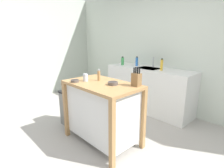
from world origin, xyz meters
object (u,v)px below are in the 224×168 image
at_px(sink_faucet, 153,62).
at_px(bottle_dish_soap, 137,61).
at_px(drinking_cup, 85,78).
at_px(bottle_hand_soap, 123,61).
at_px(trash_bin, 71,108).
at_px(pepper_grinder, 99,75).
at_px(knife_block, 136,79).
at_px(bottle_spray_cleaner, 162,65).
at_px(kitchen_island, 102,110).
at_px(bowl_ceramic_wide, 113,83).
at_px(bowl_stoneware_deep, 75,81).

distance_m(sink_faucet, bottle_dish_soap, 0.38).
distance_m(drinking_cup, bottle_hand_soap, 1.68).
bearing_deg(trash_bin, pepper_grinder, 10.64).
xyz_separation_m(drinking_cup, trash_bin, (-0.54, 0.04, -0.65)).
distance_m(knife_block, bottle_spray_cleaner, 1.27).
bearing_deg(kitchen_island, bottle_spray_cleaner, 87.18).
bearing_deg(knife_block, drinking_cup, -154.56).
distance_m(knife_block, drinking_cup, 0.76).
bearing_deg(bottle_dish_soap, pepper_grinder, -72.06).
bearing_deg(bottle_dish_soap, sink_faucet, 14.98).
bearing_deg(bottle_dish_soap, knife_block, -51.78).
height_order(bowl_ceramic_wide, bowl_stoneware_deep, bowl_ceramic_wide).
height_order(trash_bin, sink_faucet, sink_faucet).
bearing_deg(bottle_spray_cleaner, bowl_ceramic_wide, -85.79).
xyz_separation_m(knife_block, drinking_cup, (-0.68, -0.32, -0.04)).
bearing_deg(sink_faucet, knife_block, -64.37).
bearing_deg(trash_bin, bottle_spray_cleaner, 60.13).
height_order(trash_bin, bottle_spray_cleaner, bottle_spray_cleaner).
bearing_deg(trash_bin, knife_block, 13.02).
height_order(sink_faucet, bottle_hand_soap, sink_faucet).
bearing_deg(bottle_spray_cleaner, knife_block, -73.56).
height_order(drinking_cup, pepper_grinder, pepper_grinder).
distance_m(knife_block, bowl_ceramic_wide, 0.32).
relative_size(bottle_hand_soap, bottle_dish_soap, 0.93).
bearing_deg(bowl_stoneware_deep, bowl_ceramic_wide, 30.54).
distance_m(bowl_ceramic_wide, pepper_grinder, 0.32).
bearing_deg(bowl_stoneware_deep, knife_block, 32.17).
xyz_separation_m(pepper_grinder, sink_faucet, (-0.12, 1.61, 0.03)).
bearing_deg(bottle_hand_soap, bottle_dish_soap, 23.61).
xyz_separation_m(drinking_cup, pepper_grinder, (0.11, 0.16, 0.03)).
bearing_deg(bowl_ceramic_wide, bottle_dish_soap, 117.77).
xyz_separation_m(knife_block, sink_faucet, (-0.69, 1.45, 0.02)).
height_order(kitchen_island, bottle_dish_soap, bottle_dish_soap).
relative_size(bowl_stoneware_deep, bottle_dish_soap, 0.57).
bearing_deg(sink_faucet, drinking_cup, -89.62).
distance_m(sink_faucet, bottle_spray_cleaner, 0.40).
xyz_separation_m(trash_bin, bottle_spray_cleaner, (0.86, 1.50, 0.71)).
relative_size(bowl_stoneware_deep, drinking_cup, 1.09).
bearing_deg(bowl_ceramic_wide, bottle_hand_soap, 128.60).
height_order(sink_faucet, bottle_dish_soap, sink_faucet).
xyz_separation_m(knife_block, pepper_grinder, (-0.57, -0.16, -0.01)).
xyz_separation_m(bowl_stoneware_deep, bottle_spray_cleaner, (0.38, 1.68, 0.09)).
distance_m(bowl_stoneware_deep, bottle_dish_soap, 1.84).
bearing_deg(bottle_hand_soap, bowl_stoneware_deep, -69.55).
bearing_deg(knife_block, sink_faucet, 115.63).
bearing_deg(drinking_cup, bottle_dish_soap, 102.78).
xyz_separation_m(bowl_ceramic_wide, drinking_cup, (-0.43, -0.14, 0.03)).
bearing_deg(bottle_hand_soap, bottle_spray_cleaner, 0.30).
relative_size(pepper_grinder, sink_faucet, 0.79).
height_order(knife_block, bottle_dish_soap, knife_block).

